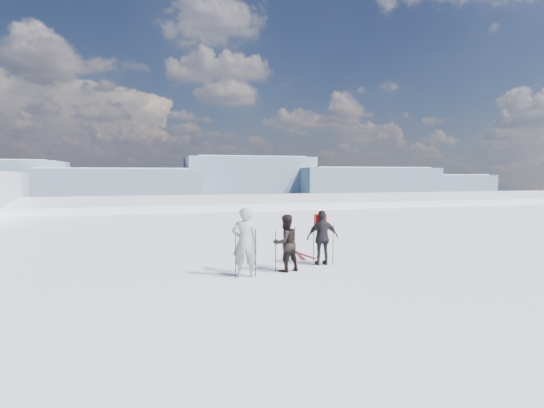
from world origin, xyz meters
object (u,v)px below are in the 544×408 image
at_px(skier_grey, 245,242).
at_px(skier_pack, 323,238).
at_px(skis_loose, 301,254).
at_px(skier_dark, 286,243).

height_order(skier_grey, skier_pack, skier_grey).
relative_size(skier_pack, skis_loose, 0.99).
xyz_separation_m(skier_pack, skis_loose, (-0.11, 1.70, -0.82)).
height_order(skier_dark, skis_loose, skier_dark).
bearing_deg(skier_pack, skier_dark, 26.45).
relative_size(skier_grey, skier_pack, 1.13).
height_order(skier_grey, skis_loose, skier_grey).
relative_size(skier_dark, skis_loose, 0.96).
bearing_deg(skis_loose, skier_pack, -86.42).
distance_m(skier_grey, skis_loose, 3.68).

